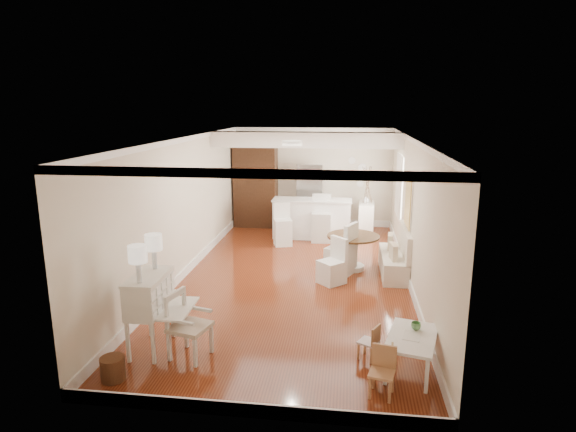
% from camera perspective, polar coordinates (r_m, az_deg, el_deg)
% --- Properties ---
extents(room, '(9.00, 9.04, 2.82)m').
position_cam_1_polar(room, '(9.62, 1.29, 4.44)').
color(room, maroon).
rests_on(room, ground).
extents(secretary_bureau, '(0.90, 0.91, 1.12)m').
position_cam_1_polar(secretary_bureau, '(7.18, -16.01, -10.94)').
color(secretary_bureau, white).
rests_on(secretary_bureau, ground).
extents(gustavian_armchair, '(0.65, 0.65, 0.93)m').
position_cam_1_polar(gustavian_armchair, '(6.89, -11.57, -12.62)').
color(gustavian_armchair, silver).
rests_on(gustavian_armchair, ground).
extents(wicker_basket, '(0.37, 0.37, 0.31)m').
position_cam_1_polar(wicker_basket, '(6.77, -20.05, -16.62)').
color(wicker_basket, '#55301A').
rests_on(wicker_basket, ground).
extents(kids_table, '(0.82, 1.10, 0.49)m').
position_cam_1_polar(kids_table, '(6.73, 14.37, -15.50)').
color(kids_table, white).
rests_on(kids_table, ground).
extents(kids_chair_a, '(0.27, 0.27, 0.51)m').
position_cam_1_polar(kids_chair_a, '(6.42, 11.18, -16.76)').
color(kids_chair_a, '#9B7946').
rests_on(kids_chair_a, ground).
extents(kids_chair_b, '(0.34, 0.34, 0.52)m').
position_cam_1_polar(kids_chair_b, '(6.89, 9.52, -14.44)').
color(kids_chair_b, '#AB794D').
rests_on(kids_chair_b, ground).
extents(kids_chair_c, '(0.36, 0.36, 0.61)m').
position_cam_1_polar(kids_chair_c, '(6.12, 11.08, -17.73)').
color(kids_chair_c, tan).
rests_on(kids_chair_c, ground).
extents(banquette, '(0.52, 1.60, 0.98)m').
position_cam_1_polar(banquette, '(10.12, 12.44, -4.11)').
color(banquette, silver).
rests_on(banquette, ground).
extents(dining_table, '(1.38, 1.38, 0.75)m').
position_cam_1_polar(dining_table, '(10.28, 7.69, -4.31)').
color(dining_table, '#4D3118').
rests_on(dining_table, ground).
extents(slip_chair_near, '(0.62, 0.62, 0.90)m').
position_cam_1_polar(slip_chair_near, '(9.43, 5.20, -5.35)').
color(slip_chair_near, white).
rests_on(slip_chair_near, ground).
extents(slip_chair_far, '(0.70, 0.69, 1.08)m').
position_cam_1_polar(slip_chair_far, '(10.01, 6.27, -3.76)').
color(slip_chair_far, silver).
rests_on(slip_chair_far, ground).
extents(breakfast_counter, '(2.05, 0.65, 1.03)m').
position_cam_1_polar(breakfast_counter, '(12.61, 2.85, -0.30)').
color(breakfast_counter, white).
rests_on(breakfast_counter, ground).
extents(bar_stool_left, '(0.52, 0.52, 1.04)m').
position_cam_1_polar(bar_stool_left, '(11.92, -0.62, -1.05)').
color(bar_stool_left, white).
rests_on(bar_stool_left, ground).
extents(bar_stool_right, '(0.50, 0.50, 1.20)m').
position_cam_1_polar(bar_stool_right, '(12.27, 3.97, -0.29)').
color(bar_stool_right, silver).
rests_on(bar_stool_right, ground).
extents(pantry_cabinet, '(1.20, 0.60, 2.30)m').
position_cam_1_polar(pantry_cabinet, '(13.76, -3.85, 3.51)').
color(pantry_cabinet, '#381E11').
rests_on(pantry_cabinet, ground).
extents(fridge, '(0.75, 0.65, 1.80)m').
position_cam_1_polar(fridge, '(13.54, 4.06, 2.27)').
color(fridge, silver).
rests_on(fridge, ground).
extents(sideboard, '(0.43, 0.90, 0.84)m').
position_cam_1_polar(sideboard, '(13.21, 9.25, -0.27)').
color(sideboard, white).
rests_on(sideboard, ground).
extents(pencil_cup, '(0.15, 0.15, 0.10)m').
position_cam_1_polar(pencil_cup, '(6.78, 14.92, -12.48)').
color(pencil_cup, '#5A9B5A').
rests_on(pencil_cup, kids_table).
extents(branch_vase, '(0.19, 0.19, 0.19)m').
position_cam_1_polar(branch_vase, '(13.14, 9.22, 1.97)').
color(branch_vase, silver).
rests_on(branch_vase, sideboard).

